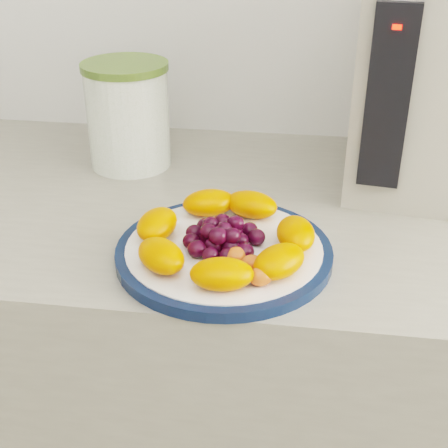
# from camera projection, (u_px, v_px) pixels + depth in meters

# --- Properties ---
(counter) EXTENTS (3.50, 0.60, 0.90)m
(counter) POSITION_uv_depth(u_px,v_px,m) (299.00, 419.00, 1.17)
(counter) COLOR gray
(counter) RESTS_ON floor
(cabinet_face) EXTENTS (3.48, 0.58, 0.84)m
(cabinet_face) POSITION_uv_depth(u_px,v_px,m) (298.00, 431.00, 1.18)
(cabinet_face) COLOR brown
(cabinet_face) RESTS_ON floor
(plate_rim) EXTENTS (0.28, 0.28, 0.01)m
(plate_rim) POSITION_uv_depth(u_px,v_px,m) (224.00, 252.00, 0.81)
(plate_rim) COLOR #0B1A3A
(plate_rim) RESTS_ON counter
(plate_face) EXTENTS (0.26, 0.26, 0.02)m
(plate_face) POSITION_uv_depth(u_px,v_px,m) (224.00, 252.00, 0.81)
(plate_face) COLOR white
(plate_face) RESTS_ON counter
(canister) EXTENTS (0.17, 0.17, 0.16)m
(canister) POSITION_uv_depth(u_px,v_px,m) (128.00, 119.00, 1.05)
(canister) COLOR #4D6C26
(canister) RESTS_ON counter
(canister_lid) EXTENTS (0.18, 0.18, 0.01)m
(canister_lid) POSITION_uv_depth(u_px,v_px,m) (124.00, 66.00, 1.01)
(canister_lid) COLOR #506A28
(canister_lid) RESTS_ON canister
(appliance_body) EXTENTS (0.23, 0.30, 0.34)m
(appliance_body) POSITION_uv_depth(u_px,v_px,m) (425.00, 78.00, 0.95)
(appliance_body) COLOR #AEA795
(appliance_body) RESTS_ON counter
(appliance_panel) EXTENTS (0.06, 0.03, 0.25)m
(appliance_panel) POSITION_uv_depth(u_px,v_px,m) (388.00, 99.00, 0.84)
(appliance_panel) COLOR black
(appliance_panel) RESTS_ON appliance_body
(appliance_led) EXTENTS (0.01, 0.01, 0.01)m
(appliance_led) POSITION_uv_depth(u_px,v_px,m) (397.00, 27.00, 0.79)
(appliance_led) COLOR #FF0C05
(appliance_led) RESTS_ON appliance_panel
(fruit_plate) EXTENTS (0.24, 0.24, 0.04)m
(fruit_plate) POSITION_uv_depth(u_px,v_px,m) (226.00, 237.00, 0.80)
(fruit_plate) COLOR #FE6200
(fruit_plate) RESTS_ON plate_face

